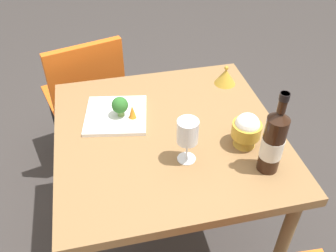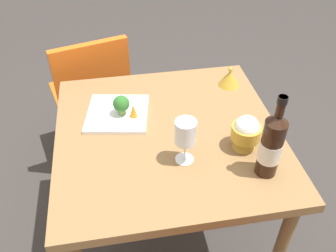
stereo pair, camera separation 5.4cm
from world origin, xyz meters
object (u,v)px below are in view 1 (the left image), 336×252
at_px(rice_bowl_lid, 225,76).
at_px(serving_plate, 116,115).
at_px(chair_by_wall, 86,92).
at_px(wine_bottle, 273,141).
at_px(rice_bowl, 246,129).
at_px(wine_glass, 188,133).
at_px(carrot_garnish_left, 132,112).
at_px(broccoli_floret, 120,105).

bearing_deg(rice_bowl_lid, serving_plate, 14.79).
bearing_deg(chair_by_wall, wine_bottle, -71.75).
height_order(rice_bowl, rice_bowl_lid, rice_bowl).
xyz_separation_m(rice_bowl, rice_bowl_lid, (-0.07, -0.41, -0.04)).
height_order(wine_glass, rice_bowl_lid, wine_glass).
height_order(rice_bowl, carrot_garnish_left, rice_bowl).
xyz_separation_m(serving_plate, carrot_garnish_left, (-0.07, 0.04, 0.04)).
distance_m(serving_plate, carrot_garnish_left, 0.09).
distance_m(wine_bottle, wine_glass, 0.29).
relative_size(wine_glass, carrot_garnish_left, 2.96).
xyz_separation_m(wine_bottle, rice_bowl_lid, (-0.04, -0.55, -0.09)).
height_order(chair_by_wall, carrot_garnish_left, chair_by_wall).
bearing_deg(chair_by_wall, carrot_garnish_left, -86.51).
bearing_deg(serving_plate, chair_by_wall, -76.44).
bearing_deg(carrot_garnish_left, serving_plate, -31.61).
distance_m(chair_by_wall, carrot_garnish_left, 0.65).
xyz_separation_m(chair_by_wall, rice_bowl_lid, (-0.65, 0.39, 0.25)).
height_order(wine_bottle, wine_glass, wine_bottle).
bearing_deg(rice_bowl, broccoli_floret, -30.76).
xyz_separation_m(rice_bowl_lid, serving_plate, (0.53, 0.14, -0.03)).
bearing_deg(broccoli_floret, carrot_garnish_left, 150.20).
bearing_deg(carrot_garnish_left, rice_bowl_lid, -158.80).
xyz_separation_m(wine_glass, broccoli_floret, (0.20, -0.29, -0.06)).
bearing_deg(rice_bowl, chair_by_wall, -53.87).
xyz_separation_m(chair_by_wall, broccoli_floret, (-0.15, 0.54, 0.28)).
bearing_deg(wine_glass, broccoli_floret, -54.94).
distance_m(chair_by_wall, rice_bowl, 1.03).
xyz_separation_m(chair_by_wall, serving_plate, (-0.13, 0.53, 0.22)).
xyz_separation_m(wine_glass, serving_plate, (0.22, -0.30, -0.12)).
relative_size(chair_by_wall, carrot_garnish_left, 14.05).
distance_m(rice_bowl, carrot_garnish_left, 0.46).
distance_m(rice_bowl, rice_bowl_lid, 0.42).
xyz_separation_m(wine_glass, rice_bowl, (-0.24, -0.03, -0.05)).
bearing_deg(wine_glass, serving_plate, -53.74).
bearing_deg(wine_bottle, rice_bowl, -75.87).
height_order(rice_bowl_lid, carrot_garnish_left, rice_bowl_lid).
relative_size(chair_by_wall, rice_bowl, 6.00).
distance_m(chair_by_wall, rice_bowl_lid, 0.80).
bearing_deg(rice_bowl_lid, wine_glass, 55.55).
height_order(rice_bowl, serving_plate, rice_bowl).
xyz_separation_m(wine_glass, carrot_garnish_left, (0.16, -0.26, -0.08)).
bearing_deg(wine_bottle, serving_plate, -39.74).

